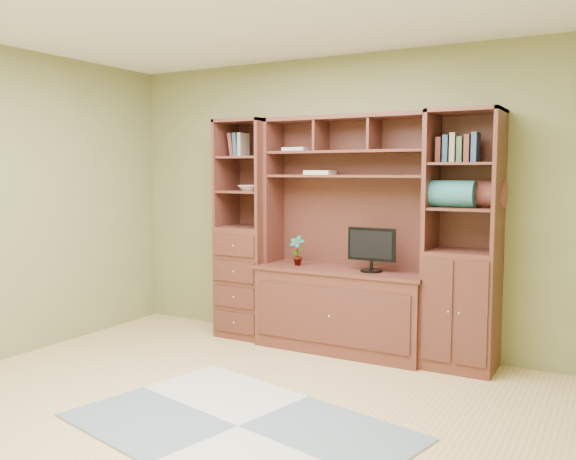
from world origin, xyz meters
The scene contains 11 objects.
room centered at (0.00, 0.00, 1.30)m, with size 4.60×4.10×2.64m.
center_hutch centered at (0.12, 1.73, 1.02)m, with size 1.54×0.53×2.05m, color #4F241B.
left_tower centered at (-0.88, 1.77, 1.02)m, with size 0.50×0.45×2.05m, color #4F241B.
right_tower centered at (1.14, 1.77, 1.02)m, with size 0.55×0.45×2.05m, color #4F241B.
rug centered at (0.23, -0.06, 0.01)m, with size 2.01×1.34×0.01m, color #959B9A.
monitor centered at (0.40, 1.70, 0.98)m, with size 0.42×0.19×0.51m, color black.
orchid centered at (-0.31, 1.70, 0.86)m, with size 0.14×0.10×0.27m, color #A86438.
magazines centered at (-0.14, 1.82, 1.56)m, with size 0.25×0.18×0.04m, color #C0B2A4.
bowl centered at (-0.85, 1.77, 1.42)m, with size 0.21×0.21×0.05m, color beige.
blanket_teal centered at (1.05, 1.73, 1.40)m, with size 0.36×0.21×0.21m, color #276867.
blanket_red centered at (1.25, 1.85, 1.39)m, with size 0.38×0.21×0.21m, color brown.
Camera 1 is at (2.26, -3.06, 1.57)m, focal length 38.00 mm.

